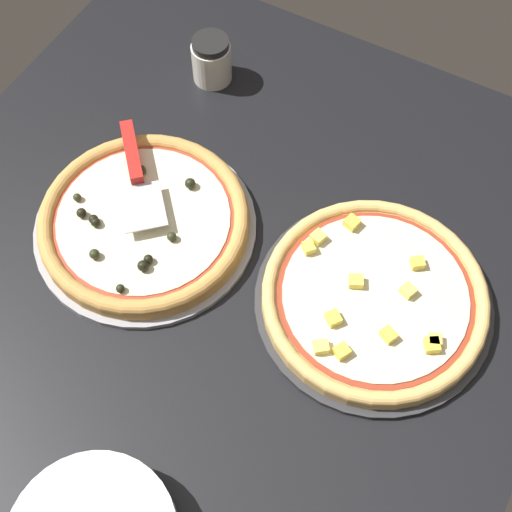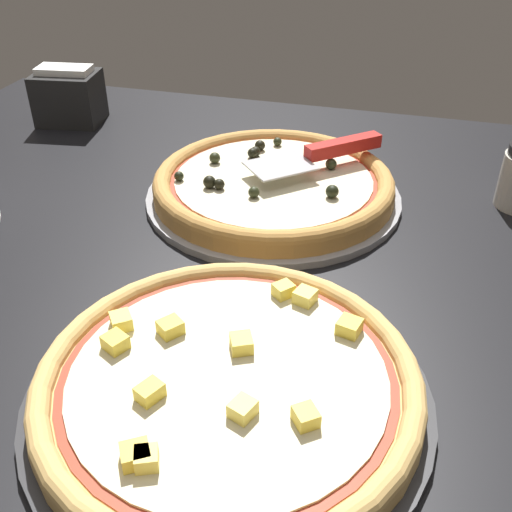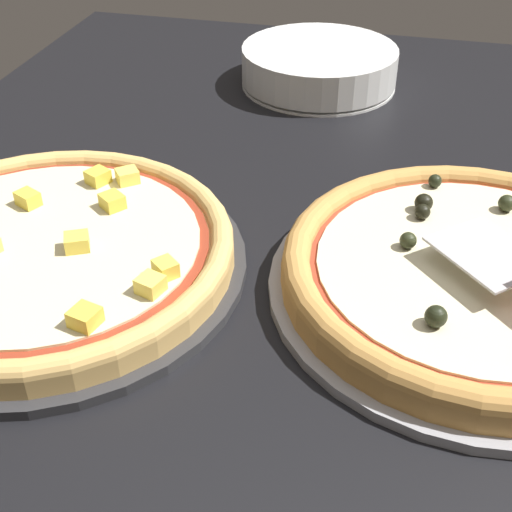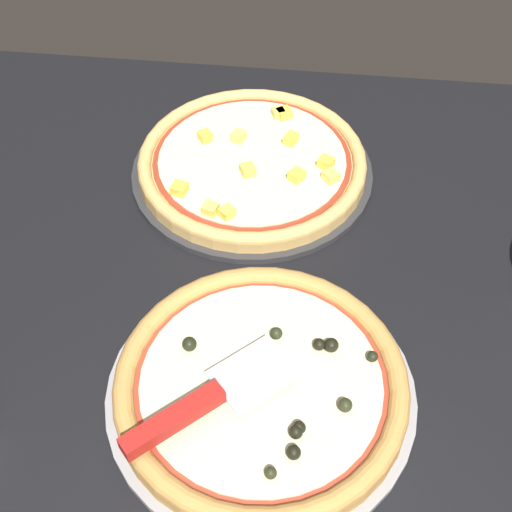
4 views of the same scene
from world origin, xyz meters
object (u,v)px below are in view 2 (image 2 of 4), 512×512
Objects in this scene: pizza_back at (228,380)px; serving_spatula at (330,150)px; napkin_holder at (69,96)px; pizza_front at (273,183)px.

pizza_back is 1.87× the size of serving_spatula.
napkin_holder is at bearing -14.73° from serving_spatula.
pizza_front reaches higher than pizza_back.
napkin_holder is (51.74, -13.60, -1.09)cm from serving_spatula.
napkin_holder is (50.39, -59.11, 2.45)cm from pizza_back.
pizza_back is 77.72cm from napkin_holder.
pizza_front is at bearing 40.60° from serving_spatula.
serving_spatula is (-7.11, -6.09, 3.41)cm from pizza_front.
pizza_front is 48.84cm from napkin_holder.
napkin_holder reaches higher than pizza_back.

